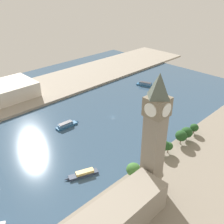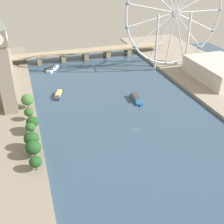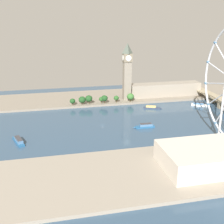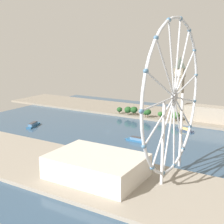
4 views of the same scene
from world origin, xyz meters
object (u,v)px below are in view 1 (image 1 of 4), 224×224
riverside_hall (4,91)px  tour_boat_0 (146,84)px  tour_boat_2 (66,125)px  clock_tower (155,134)px  tour_boat_1 (83,174)px

riverside_hall → tour_boat_0: (-94.34, -163.46, -9.80)m
tour_boat_0 → tour_boat_2: bearing=-104.3°
riverside_hall → tour_boat_2: size_ratio=2.69×
clock_tower → tour_boat_1: bearing=29.4°
clock_tower → tour_boat_2: size_ratio=3.20×
tour_boat_1 → clock_tower: bearing=140.8°
clock_tower → riverside_hall: clock_tower is taller
tour_boat_1 → tour_boat_0: bearing=-134.2°
tour_boat_0 → tour_boat_1: 197.73m
clock_tower → tour_boat_2: 124.49m
clock_tower → riverside_hall: 224.79m
tour_boat_2 → riverside_hall: bearing=101.8°
riverside_hall → tour_boat_0: bearing=-120.0°
riverside_hall → clock_tower: bearing=-177.7°
tour_boat_1 → tour_boat_2: bearing=-94.5°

